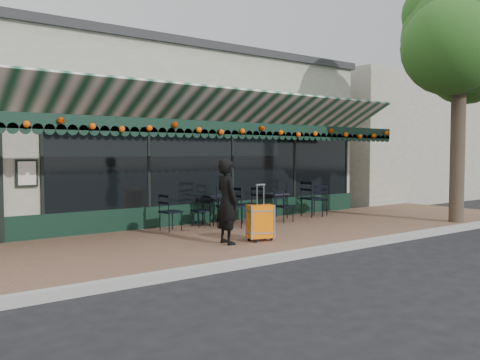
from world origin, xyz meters
TOP-DOWN VIEW (x-y plane):
  - ground at (0.00, 0.00)m, footprint 80.00×80.00m
  - sidewalk at (0.00, 2.00)m, footprint 18.00×4.00m
  - curb at (0.00, -0.08)m, footprint 18.00×0.16m
  - restaurant_building at (0.00, 7.84)m, footprint 12.00×9.60m
  - neighbor_building_right at (13.00, 8.00)m, footprint 12.00×8.00m
  - woman at (-0.74, 1.22)m, footprint 0.44×0.63m
  - suitcase at (-0.02, 1.08)m, footprint 0.55×0.40m
  - cafe_table_a at (2.56, 3.60)m, footprint 0.54×0.54m
  - cafe_table_b at (0.60, 3.55)m, footprint 0.57×0.57m
  - chair_a_left at (1.52, 3.28)m, footprint 0.53×0.53m
  - chair_a_right at (3.59, 3.24)m, footprint 0.51×0.51m
  - chair_a_front at (2.20, 2.86)m, footprint 0.42×0.42m
  - chair_a_extra at (4.06, 3.37)m, footprint 0.61×0.61m
  - chair_b_left at (0.12, 3.49)m, footprint 0.38×0.38m
  - chair_b_right at (1.15, 3.14)m, footprint 0.50×0.50m
  - chair_b_front at (0.50, 2.86)m, footprint 0.56×0.56m
  - chair_solo at (-0.79, 3.32)m, footprint 0.47×0.47m
  - street_tree at (5.99, 0.34)m, footprint 3.32×2.87m

SIDE VIEW (x-z plane):
  - ground at x=0.00m, z-range 0.00..0.00m
  - sidewalk at x=0.00m, z-range 0.00..0.15m
  - curb at x=0.00m, z-range 0.00..0.15m
  - chair_b_left at x=0.12m, z-range 0.15..0.90m
  - suitcase at x=-0.02m, z-range -0.04..1.09m
  - chair_a_front at x=2.20m, z-range 0.15..0.94m
  - chair_solo at x=-0.79m, z-range 0.15..0.99m
  - chair_a_extra at x=4.06m, z-range 0.15..1.01m
  - chair_a_left at x=1.52m, z-range 0.15..1.05m
  - chair_b_right at x=1.15m, z-range 0.15..1.08m
  - chair_a_right at x=3.59m, z-range 0.15..1.14m
  - chair_b_front at x=0.50m, z-range 0.15..1.16m
  - cafe_table_a at x=2.56m, z-range 0.42..1.09m
  - cafe_table_b at x=0.60m, z-range 0.43..1.13m
  - woman at x=-0.74m, z-range 0.15..1.79m
  - restaurant_building at x=0.00m, z-range 0.02..4.52m
  - neighbor_building_right at x=13.00m, z-range 0.00..4.80m
  - street_tree at x=5.99m, z-range 1.57..7.66m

